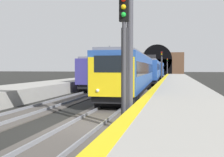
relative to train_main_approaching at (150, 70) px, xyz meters
name	(u,v)px	position (x,y,z in m)	size (l,w,h in m)	color
ground_plane	(86,127)	(-33.54, 0.00, -2.19)	(320.00, 320.00, 0.00)	black
platform_right	(186,119)	(-33.54, -4.24, -1.64)	(112.00, 4.21, 1.09)	#9E9B93
platform_right_edge_strip	(140,104)	(-33.54, -2.39, -1.09)	(112.00, 0.50, 0.01)	yellow
track_main_line	(86,126)	(-33.54, 0.00, -2.15)	(160.00, 2.82, 0.21)	#4C4742
train_main_approaching	(150,70)	(0.00, 0.00, 0.00)	(60.28, 3.34, 4.71)	#264C99
train_adjacent_platform	(133,70)	(10.42, 4.38, -0.06)	(59.71, 2.89, 3.71)	navy
railway_signal_near	(124,50)	(-34.03, -1.80, 1.13)	(0.39, 0.38, 5.50)	#38383D
railway_signal_mid	(162,65)	(0.38, -1.80, 0.91)	(0.39, 0.38, 5.30)	#38383D
railway_signal_far	(167,65)	(39.98, -1.80, 1.17)	(0.39, 0.38, 5.58)	#4C4C54
overhead_signal_gantry	(40,11)	(-33.44, 2.19, 2.97)	(0.70, 8.54, 6.81)	#3F3F47
tunnel_portal	(157,64)	(56.09, 2.19, 1.90)	(2.75, 19.07, 11.02)	brown
catenary_mast_near	(110,62)	(17.88, 11.10, 1.81)	(0.22, 2.04, 7.78)	#595B60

